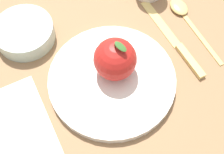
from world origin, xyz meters
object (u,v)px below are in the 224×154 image
at_px(apple, 115,59).
at_px(side_bowl, 24,32).
at_px(dinner_plate, 112,79).
at_px(knife, 177,44).
at_px(spoon, 184,14).
at_px(linen_napkin, 19,128).

bearing_deg(apple, side_bowl, -179.77).
height_order(dinner_plate, knife, dinner_plate).
bearing_deg(spoon, dinner_plate, -108.56).
bearing_deg(apple, knife, 53.79).
bearing_deg(side_bowl, spoon, 35.38).
xyz_separation_m(side_bowl, spoon, (0.27, 0.19, -0.02)).
height_order(apple, knife, apple).
relative_size(knife, linen_napkin, 1.03).
distance_m(dinner_plate, knife, 0.16).
bearing_deg(dinner_plate, knife, 58.12).
relative_size(side_bowl, linen_napkin, 0.67).
relative_size(side_bowl, spoon, 0.76).
bearing_deg(knife, spoon, 98.65).
height_order(side_bowl, linen_napkin, side_bowl).
bearing_deg(linen_napkin, dinner_plate, 54.58).
xyz_separation_m(spoon, linen_napkin, (-0.18, -0.36, -0.00)).
height_order(dinner_plate, side_bowl, side_bowl).
bearing_deg(dinner_plate, side_bowl, 175.40).
bearing_deg(spoon, knife, -81.35).
distance_m(dinner_plate, spoon, 0.22).
relative_size(dinner_plate, knife, 1.30).
bearing_deg(knife, linen_napkin, -123.81).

